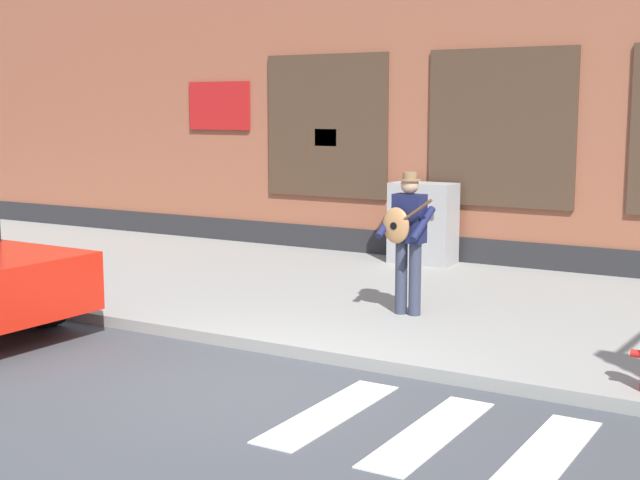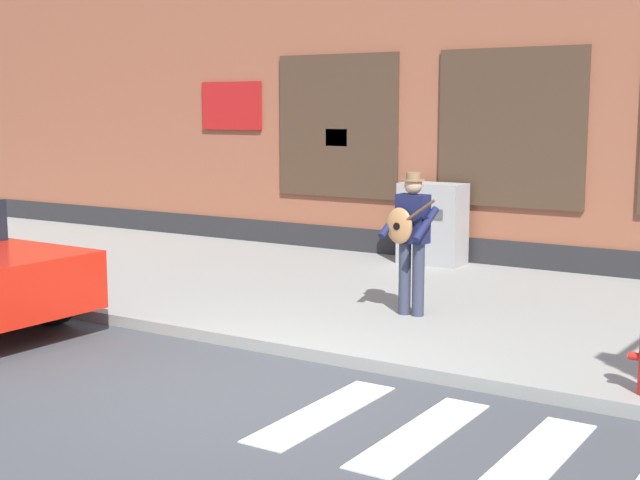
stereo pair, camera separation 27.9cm
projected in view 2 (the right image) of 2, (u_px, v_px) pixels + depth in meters
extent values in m
plane|color=#424449|center=(244.00, 387.00, 8.54)|extent=(160.00, 160.00, 0.00)
cube|color=gray|center=(427.00, 304.00, 11.89)|extent=(28.00, 5.89, 0.14)
cube|color=#99563D|center=(553.00, 86.00, 15.58)|extent=(28.00, 4.00, 6.08)
cube|color=#28282B|center=(507.00, 258.00, 14.30)|extent=(28.00, 0.04, 0.55)
cube|color=#473323|center=(337.00, 126.00, 15.69)|extent=(2.42, 0.06, 2.50)
cube|color=black|center=(337.00, 126.00, 15.68)|extent=(2.30, 0.03, 2.38)
cube|color=#473323|center=(510.00, 128.00, 13.99)|extent=(2.42, 0.06, 2.50)
cube|color=black|center=(510.00, 128.00, 13.98)|extent=(2.30, 0.03, 2.38)
cube|color=red|center=(231.00, 106.00, 16.87)|extent=(1.40, 0.04, 0.90)
cube|color=yellow|center=(336.00, 138.00, 15.70)|extent=(0.44, 0.02, 0.30)
cube|color=silver|center=(323.00, 413.00, 7.80)|extent=(0.42, 1.90, 0.01)
cube|color=silver|center=(422.00, 434.00, 7.30)|extent=(0.42, 1.90, 0.01)
cube|color=silver|center=(535.00, 459.00, 6.79)|extent=(0.42, 1.90, 0.01)
cube|color=silver|center=(82.00, 278.00, 10.15)|extent=(0.07, 0.24, 0.12)
cylinder|color=black|center=(51.00, 298.00, 10.98)|extent=(0.67, 0.26, 0.66)
cylinder|color=#33384C|center=(418.00, 280.00, 10.83)|extent=(0.15, 0.15, 0.90)
cylinder|color=#33384C|center=(405.00, 278.00, 10.93)|extent=(0.15, 0.15, 0.90)
cube|color=#191E47|center=(413.00, 219.00, 10.78)|extent=(0.40, 0.25, 0.59)
sphere|color=tan|center=(413.00, 185.00, 10.72)|extent=(0.22, 0.22, 0.22)
cylinder|color=olive|center=(413.00, 180.00, 10.71)|extent=(0.28, 0.28, 0.02)
cylinder|color=olive|center=(413.00, 176.00, 10.70)|extent=(0.18, 0.18, 0.09)
cylinder|color=#191E47|center=(426.00, 224.00, 10.56)|extent=(0.13, 0.52, 0.39)
cylinder|color=#191E47|center=(392.00, 221.00, 10.85)|extent=(0.13, 0.52, 0.39)
ellipsoid|color=#B77F4C|center=(399.00, 226.00, 10.69)|extent=(0.37, 0.15, 0.44)
cylinder|color=black|center=(397.00, 226.00, 10.65)|extent=(0.09, 0.02, 0.09)
cylinder|color=brown|center=(417.00, 213.00, 10.50)|extent=(0.47, 0.07, 0.34)
cube|color=#9E9E9E|center=(432.00, 224.00, 14.46)|extent=(1.04, 0.57, 1.32)
cube|color=#4C4C4C|center=(425.00, 213.00, 14.18)|extent=(0.62, 0.02, 0.16)
cylinder|color=red|center=(634.00, 356.00, 7.92)|extent=(0.10, 0.07, 0.07)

